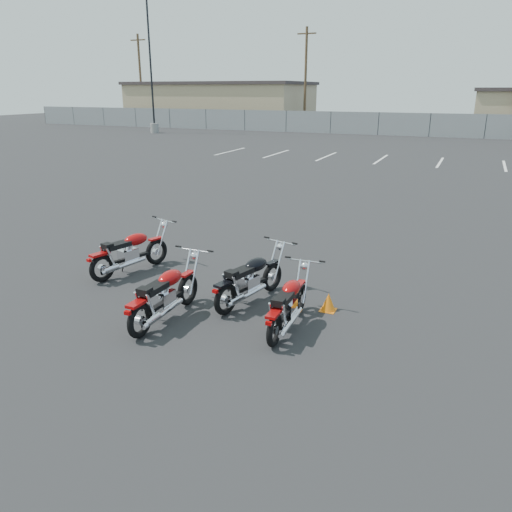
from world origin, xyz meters
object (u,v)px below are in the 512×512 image
at_px(motorcycle_third_red, 165,295).
at_px(motorcycle_front_red, 130,252).
at_px(motorcycle_rear_red, 288,305).
at_px(motorcycle_second_black, 250,279).

bearing_deg(motorcycle_third_red, motorcycle_front_red, 140.11).
distance_m(motorcycle_front_red, motorcycle_third_red, 2.45).
xyz_separation_m(motorcycle_third_red, motorcycle_rear_red, (1.92, 0.51, -0.03)).
bearing_deg(motorcycle_front_red, motorcycle_third_red, -39.89).
distance_m(motorcycle_front_red, motorcycle_rear_red, 3.94).
bearing_deg(motorcycle_third_red, motorcycle_second_black, 51.37).
height_order(motorcycle_second_black, motorcycle_third_red, motorcycle_third_red).
xyz_separation_m(motorcycle_front_red, motorcycle_third_red, (1.88, -1.57, -0.00)).
xyz_separation_m(motorcycle_second_black, motorcycle_third_red, (-0.96, -1.20, 0.01)).
bearing_deg(motorcycle_second_black, motorcycle_rear_red, -35.75).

